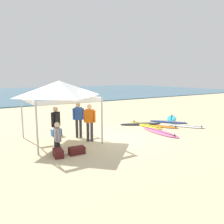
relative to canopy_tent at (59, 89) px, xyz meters
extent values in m
plane|color=beige|center=(2.40, -0.97, -2.39)|extent=(80.00, 80.00, 0.00)
cube|color=#386B84|center=(2.40, 30.88, -2.34)|extent=(80.00, 36.00, 0.10)
cylinder|color=#B7B7BC|center=(-1.39, -1.39, -1.36)|extent=(0.07, 0.07, 2.05)
cylinder|color=#B7B7BC|center=(1.39, -1.39, -1.36)|extent=(0.07, 0.07, 2.05)
cylinder|color=#B7B7BC|center=(-1.39, 1.39, -1.36)|extent=(0.07, 0.07, 2.05)
cylinder|color=#B7B7BC|center=(1.39, 1.39, -1.36)|extent=(0.07, 0.07, 2.05)
cube|color=white|center=(0.00, -1.39, -0.43)|extent=(2.79, 0.03, 0.18)
cube|color=white|center=(0.00, 1.39, -0.43)|extent=(2.79, 0.03, 0.18)
cube|color=white|center=(-1.39, 0.00, -0.43)|extent=(0.03, 2.79, 0.18)
cube|color=white|center=(1.39, 0.00, -0.43)|extent=(0.03, 2.79, 0.18)
pyramid|color=white|center=(0.00, 0.00, 0.01)|extent=(2.91, 2.91, 0.70)
ellipsoid|color=#23B2CC|center=(8.38, 1.05, -2.35)|extent=(2.00, 1.85, 0.07)
cube|color=black|center=(8.38, 1.05, -2.31)|extent=(1.40, 1.24, 0.01)
cone|color=black|center=(9.05, 1.63, -2.26)|extent=(0.09, 0.09, 0.12)
ellipsoid|color=orange|center=(5.99, -0.50, -2.35)|extent=(1.37, 1.81, 0.07)
cube|color=black|center=(5.99, -0.50, -2.31)|extent=(0.85, 1.34, 0.01)
cone|color=black|center=(6.38, -1.14, -2.26)|extent=(0.09, 0.09, 0.12)
ellipsoid|color=black|center=(5.35, 0.75, -2.35)|extent=(2.64, 1.62, 0.07)
cube|color=white|center=(5.35, 0.75, -2.31)|extent=(2.04, 0.88, 0.01)
cone|color=white|center=(4.38, 1.15, -2.26)|extent=(0.09, 0.09, 0.12)
ellipsoid|color=navy|center=(7.25, 0.28, -2.35)|extent=(1.97, 2.27, 0.07)
cube|color=white|center=(7.25, 0.28, -2.31)|extent=(1.28, 1.62, 0.01)
cone|color=white|center=(7.85, -0.49, -2.26)|extent=(0.09, 0.09, 0.12)
ellipsoid|color=white|center=(7.21, -1.16, -2.35)|extent=(1.56, 2.13, 0.07)
cube|color=black|center=(7.21, -1.16, -2.31)|extent=(0.95, 1.59, 0.01)
cone|color=black|center=(7.65, -1.92, -2.26)|extent=(0.09, 0.09, 0.12)
ellipsoid|color=pink|center=(4.90, -1.38, -2.35)|extent=(0.78, 2.62, 0.07)
cube|color=black|center=(4.90, -1.38, -2.31)|extent=(0.11, 2.21, 0.01)
cone|color=black|center=(4.87, -2.44, -2.26)|extent=(0.09, 0.09, 0.12)
ellipsoid|color=yellow|center=(5.39, 0.33, -2.35)|extent=(0.86, 2.58, 0.07)
cube|color=black|center=(5.39, 0.33, -2.31)|extent=(0.19, 2.15, 0.01)
cone|color=black|center=(5.31, 1.37, -2.26)|extent=(0.09, 0.09, 0.12)
cylinder|color=#383842|center=(1.15, -0.88, -1.95)|extent=(0.13, 0.13, 0.88)
cylinder|color=#383842|center=(1.01, -0.76, -1.95)|extent=(0.13, 0.13, 0.88)
cube|color=orange|center=(1.08, -0.82, -1.21)|extent=(0.42, 0.40, 0.60)
sphere|color=beige|center=(1.08, -0.82, -0.78)|extent=(0.21, 0.21, 0.21)
cylinder|color=orange|center=(1.25, -0.97, -1.23)|extent=(0.09, 0.09, 0.54)
cylinder|color=orange|center=(0.91, -0.67, -1.23)|extent=(0.09, 0.09, 0.54)
cylinder|color=#2D2D33|center=(0.99, -0.01, -1.95)|extent=(0.13, 0.13, 0.88)
cylinder|color=#2D2D33|center=(0.83, 0.07, -1.95)|extent=(0.13, 0.13, 0.88)
cube|color=#2851B2|center=(0.91, 0.03, -1.21)|extent=(0.42, 0.36, 0.60)
sphere|color=tan|center=(0.91, 0.03, -0.78)|extent=(0.21, 0.21, 0.21)
cylinder|color=#2851B2|center=(1.11, -0.07, -1.23)|extent=(0.09, 0.09, 0.54)
cylinder|color=#2851B2|center=(0.70, 0.13, -1.23)|extent=(0.09, 0.09, 0.54)
cylinder|color=black|center=(-0.54, -0.85, -1.95)|extent=(0.13, 0.13, 0.88)
cylinder|color=black|center=(-0.40, -0.73, -1.95)|extent=(0.13, 0.13, 0.88)
cube|color=black|center=(-0.47, -0.79, -1.21)|extent=(0.41, 0.40, 0.60)
sphere|color=tan|center=(-0.47, -0.79, -0.78)|extent=(0.21, 0.21, 0.21)
cylinder|color=black|center=(-0.64, -0.94, -1.23)|extent=(0.09, 0.09, 0.54)
cylinder|color=black|center=(-0.30, -0.63, -1.23)|extent=(0.09, 0.09, 0.54)
cylinder|color=black|center=(-0.66, -1.56, -2.16)|extent=(0.13, 0.13, 0.45)
cylinder|color=black|center=(-0.64, -1.39, -2.16)|extent=(0.13, 0.13, 0.45)
cube|color=gray|center=(-0.65, -1.47, -1.68)|extent=(0.26, 0.38, 0.52)
sphere|color=beige|center=(-0.65, -1.47, -1.29)|extent=(0.21, 0.21, 0.21)
cylinder|color=gray|center=(-0.68, -1.70, -1.70)|extent=(0.09, 0.09, 0.47)
cylinder|color=gray|center=(-0.62, -1.25, -1.70)|extent=(0.09, 0.09, 0.47)
cube|color=#4C1919|center=(-0.12, -2.08, -2.25)|extent=(0.61, 0.35, 0.28)
cube|color=#4C1919|center=(-0.82, -1.98, -2.25)|extent=(0.41, 0.64, 0.28)
cube|color=#2D60B7|center=(0.10, 0.95, -2.22)|extent=(0.48, 0.34, 0.34)
cube|color=white|center=(0.10, 0.95, -2.02)|extent=(0.50, 0.36, 0.05)
camera|label=1|loc=(-3.36, -9.75, 0.57)|focal=35.92mm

